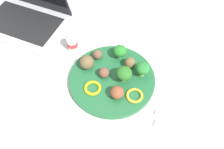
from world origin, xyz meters
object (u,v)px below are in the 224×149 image
object	(u,v)px
broccoli_floret_front_right	(143,68)
meatball_mid_right	(117,92)
broccoli_floret_center	(120,51)
meatball_back_left	(87,62)
knife	(176,121)
pepper_ring_mid_left	(93,88)
napkin	(176,128)
fork	(172,131)
broccoli_floret_back_right	(124,73)
yogurt_bottle	(72,43)
meatball_front_right	(130,63)
laptop	(25,14)
plate	(112,79)
meatball_center	(104,73)
pepper_ring_back_left	(135,96)
meatball_near_rim	(97,55)

from	to	relation	value
broccoli_floret_front_right	meatball_mid_right	bearing A→B (deg)	78.11
broccoli_floret_center	meatball_back_left	bearing A→B (deg)	55.42
meatball_back_left	knife	xyz separation A→B (m)	(-0.33, 0.01, -0.03)
meatball_mid_right	pepper_ring_mid_left	bearing A→B (deg)	14.32
pepper_ring_mid_left	napkin	size ratio (longest dim) A/B	0.32
fork	knife	distance (m)	0.04
broccoli_floret_back_right	yogurt_bottle	size ratio (longest dim) A/B	0.78
yogurt_bottle	meatball_front_right	bearing A→B (deg)	-171.61
pepper_ring_mid_left	laptop	xyz separation A→B (m)	(0.41, -0.12, 0.02)
knife	meatball_mid_right	bearing A→B (deg)	8.88
broccoli_floret_back_right	yogurt_bottle	xyz separation A→B (m)	(0.23, -0.02, -0.02)
laptop	fork	bearing A→B (deg)	170.96
plate	meatball_mid_right	size ratio (longest dim) A/B	6.62
broccoli_floret_back_right	pepper_ring_mid_left	size ratio (longest dim) A/B	1.01
meatball_mid_right	yogurt_bottle	size ratio (longest dim) A/B	0.60
broccoli_floret_center	meatball_back_left	size ratio (longest dim) A/B	1.01
broccoli_floret_back_right	yogurt_bottle	distance (m)	0.23
laptop	broccoli_floret_back_right	bearing A→B (deg)	175.46
meatball_back_left	fork	world-z (taller)	meatball_back_left
meatball_mid_right	meatball_center	world-z (taller)	meatball_mid_right
pepper_ring_back_left	meatball_back_left	bearing A→B (deg)	-3.72
meatball_center	meatball_front_right	world-z (taller)	meatball_front_right
pepper_ring_mid_left	yogurt_bottle	bearing A→B (deg)	-33.11
meatball_mid_right	meatball_back_left	bearing A→B (deg)	-16.07
plate	meatball_front_right	bearing A→B (deg)	-107.34
broccoli_floret_front_right	fork	distance (m)	0.21
yogurt_bottle	napkin	bearing A→B (deg)	170.15
meatball_back_left	fork	distance (m)	0.34
meatball_near_rim	yogurt_bottle	size ratio (longest dim) A/B	0.47
meatball_mid_right	meatball_front_right	bearing A→B (deg)	-77.51
meatball_near_rim	meatball_center	world-z (taller)	meatball_center
meatball_center	fork	bearing A→B (deg)	169.79
fork	meatball_mid_right	bearing A→B (deg)	-1.92
meatball_back_left	plate	bearing A→B (deg)	-176.02
meatball_mid_right	pepper_ring_back_left	bearing A→B (deg)	-147.61
pepper_ring_mid_left	knife	world-z (taller)	pepper_ring_mid_left
broccoli_floret_back_right	meatball_near_rim	size ratio (longest dim) A/B	1.68
broccoli_floret_back_right	meatball_mid_right	bearing A→B (deg)	103.31
pepper_ring_mid_left	laptop	size ratio (longest dim) A/B	0.15
knife	plate	bearing A→B (deg)	-4.47
broccoli_floret_back_right	napkin	world-z (taller)	broccoli_floret_back_right
meatball_mid_right	laptop	world-z (taller)	laptop
yogurt_bottle	knife	bearing A→B (deg)	172.18
broccoli_floret_center	knife	size ratio (longest dim) A/B	0.33
broccoli_floret_front_right	meatball_front_right	world-z (taller)	broccoli_floret_front_right
meatball_mid_right	fork	distance (m)	0.19
meatball_center	knife	world-z (taller)	meatball_center
broccoli_floret_back_right	fork	size ratio (longest dim) A/B	0.45
meatball_back_left	pepper_ring_back_left	bearing A→B (deg)	176.28
meatball_center	meatball_front_right	size ratio (longest dim) A/B	0.94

